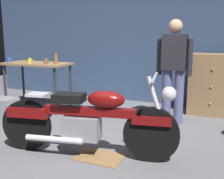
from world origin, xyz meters
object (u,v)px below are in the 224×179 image
Objects in this scene: bottle at (56,59)px; wooden_dresser at (212,85)px; mug_yellow_tall at (30,61)px; mug_blue_enamel at (9,60)px; storage_bin at (4,108)px; person_standing at (174,67)px; motorcycle at (87,119)px; mug_brown_stoneware at (46,61)px.

wooden_dresser is at bearing 19.67° from bottle.
bottle is (0.56, 0.05, 0.05)m from mug_yellow_tall.
wooden_dresser is at bearing 15.19° from mug_blue_enamel.
storage_bin is (-3.32, -1.64, -0.38)m from wooden_dresser.
storage_bin is 1.25m from bottle.
bottle is at bearing 5.91° from person_standing.
motorcycle is 2.74m from wooden_dresser.
storage_bin is 4.06× the size of mug_yellow_tall.
person_standing is 6.93× the size of bottle.
bottle is (-1.46, 1.50, 0.55)m from motorcycle.
mug_yellow_tall is at bearing 175.54° from mug_brown_stoneware.
storage_bin is at bearing -97.22° from mug_yellow_tall.
person_standing reaches higher than wooden_dresser.
mug_brown_stoneware is (0.48, 0.61, 0.78)m from storage_bin.
motorcycle and mug_yellow_tall have the same top height.
mug_brown_stoneware reaches higher than mug_blue_enamel.
person_standing reaches higher than storage_bin.
motorcycle is 19.98× the size of mug_yellow_tall.
motorcycle is 2.16m from bottle.
mug_yellow_tall is (-2.02, 1.45, 0.50)m from motorcycle.
motorcycle is at bearing -35.67° from mug_yellow_tall.
motorcycle is at bearing -45.79° from bottle.
mug_blue_enamel is at bearing 123.47° from storage_bin.
storage_bin is at bearing -153.65° from wooden_dresser.
mug_brown_stoneware is at bearing 7.49° from person_standing.
motorcycle is 1.88m from person_standing.
bottle is at bearing 46.86° from storage_bin.
person_standing reaches higher than motorcycle.
mug_brown_stoneware reaches higher than storage_bin.
wooden_dresser is 2.50× the size of storage_bin.
mug_yellow_tall is at bearing 5.85° from person_standing.
bottle is (-2.12, -0.19, 0.07)m from person_standing.
storage_bin is at bearing -133.14° from bottle.
bottle reaches higher than motorcycle.
storage_bin is (-2.10, 0.81, -0.28)m from motorcycle.
wooden_dresser is at bearing -125.12° from person_standing.
mug_blue_enamel is (-0.89, 0.02, -0.01)m from mug_brown_stoneware.
person_standing reaches higher than mug_blue_enamel.
person_standing is 3.80× the size of storage_bin.
mug_blue_enamel is at bearing 5.23° from person_standing.
storage_bin is 1.83× the size of bottle.
wooden_dresser is at bearing 52.61° from motorcycle.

